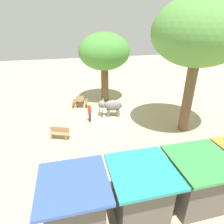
% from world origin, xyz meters
% --- Properties ---
extents(ground_plane, '(60.00, 60.00, 0.00)m').
position_xyz_m(ground_plane, '(0.00, 0.00, 0.00)').
color(ground_plane, tan).
extents(elephant, '(2.13, 1.42, 1.46)m').
position_xyz_m(elephant, '(-0.38, 0.21, 0.93)').
color(elephant, slate).
rests_on(elephant, ground_plane).
extents(person_handler, '(0.32, 0.49, 1.62)m').
position_xyz_m(person_handler, '(1.53, 0.91, 0.95)').
color(person_handler, '#3F3833').
rests_on(person_handler, ground_plane).
extents(shade_tree_main, '(6.14, 5.63, 9.16)m').
position_xyz_m(shade_tree_main, '(-5.30, 3.74, 6.91)').
color(shade_tree_main, brown).
rests_on(shade_tree_main, ground_plane).
extents(shade_tree_secondary, '(4.92, 4.51, 6.72)m').
position_xyz_m(shade_tree_secondary, '(-0.65, -3.51, 4.90)').
color(shade_tree_secondary, brown).
rests_on(shade_tree_secondary, ground_plane).
extents(wooden_bench, '(1.45, 0.88, 0.88)m').
position_xyz_m(wooden_bench, '(3.94, 2.91, 0.47)').
color(wooden_bench, '#9E7A51').
rests_on(wooden_bench, ground_plane).
extents(picnic_table_near, '(1.68, 1.70, 0.78)m').
position_xyz_m(picnic_table_near, '(2.05, -2.66, 0.59)').
color(picnic_table_near, brown).
rests_on(picnic_table_near, ground_plane).
extents(market_stall_green, '(2.50, 2.50, 2.52)m').
position_xyz_m(market_stall_green, '(-2.01, 9.83, 1.14)').
color(market_stall_green, '#59514C').
rests_on(market_stall_green, ground_plane).
extents(market_stall_teal, '(2.50, 2.50, 2.52)m').
position_xyz_m(market_stall_teal, '(0.59, 9.83, 1.14)').
color(market_stall_teal, '#59514C').
rests_on(market_stall_teal, ground_plane).
extents(market_stall_blue, '(2.50, 2.50, 2.52)m').
position_xyz_m(market_stall_blue, '(3.19, 9.83, 1.14)').
color(market_stall_blue, '#59514C').
rests_on(market_stall_blue, ground_plane).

